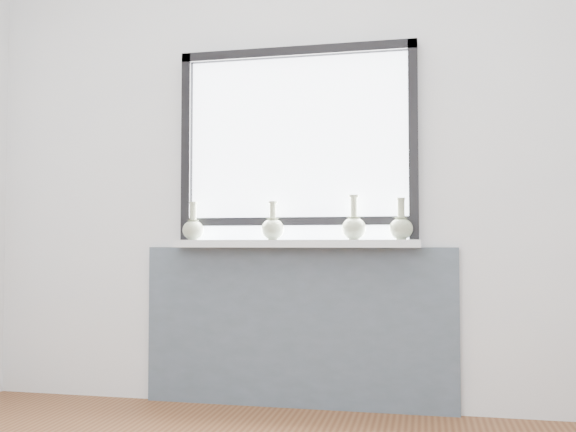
% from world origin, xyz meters
% --- Properties ---
extents(back_wall, '(3.60, 0.02, 2.60)m').
position_xyz_m(back_wall, '(0.00, 1.81, 1.30)').
color(back_wall, silver).
rests_on(back_wall, ground).
extents(apron_panel, '(1.70, 0.03, 0.86)m').
position_xyz_m(apron_panel, '(0.00, 1.78, 0.43)').
color(apron_panel, '#4D586A').
rests_on(apron_panel, ground).
extents(windowsill, '(1.32, 0.18, 0.04)m').
position_xyz_m(windowsill, '(0.00, 1.71, 0.88)').
color(windowsill, silver).
rests_on(windowsill, apron_panel).
extents(window, '(1.30, 0.06, 1.05)m').
position_xyz_m(window, '(0.00, 1.77, 1.44)').
color(window, black).
rests_on(window, windowsill).
extents(vase_a, '(0.12, 0.12, 0.21)m').
position_xyz_m(vase_a, '(-0.56, 1.69, 0.97)').
color(vase_a, '#9CA787').
rests_on(vase_a, windowsill).
extents(vase_b, '(0.12, 0.12, 0.21)m').
position_xyz_m(vase_b, '(-0.12, 1.70, 0.97)').
color(vase_b, '#9CA787').
rests_on(vase_b, windowsill).
extents(vase_c, '(0.13, 0.13, 0.23)m').
position_xyz_m(vase_c, '(0.32, 1.71, 0.97)').
color(vase_c, '#9CA787').
rests_on(vase_c, windowsill).
extents(vase_d, '(0.12, 0.12, 0.21)m').
position_xyz_m(vase_d, '(0.56, 1.70, 0.97)').
color(vase_d, '#9CA787').
rests_on(vase_d, windowsill).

